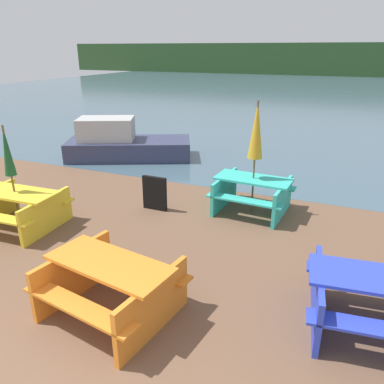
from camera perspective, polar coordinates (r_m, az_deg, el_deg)
water at (r=33.63m, az=19.25°, el=14.28°), size 60.00×50.00×0.00m
far_treeline at (r=53.45m, az=21.41°, el=18.29°), size 80.00×1.60×4.00m
picnic_table_orange at (r=5.09m, az=-12.28°, el=-13.32°), size 1.87×1.63×0.78m
picnic_table_blue at (r=5.22m, az=27.06°, el=-14.40°), size 1.91×1.57×0.77m
picnic_table_yellow at (r=8.04m, az=-25.14°, el=-1.84°), size 1.74×1.46×0.74m
picnic_table_teal at (r=8.07m, az=9.22°, el=0.09°), size 1.66×1.48×0.75m
umbrella_gold at (r=7.71m, az=9.78°, el=9.19°), size 0.31×0.31×2.35m
umbrella_darkgreen at (r=7.73m, az=-26.34°, el=5.45°), size 0.21×0.21×2.02m
boat at (r=12.23m, az=-10.40°, el=7.28°), size 4.13×2.99×1.28m
signboard at (r=8.12m, az=-5.70°, el=-0.19°), size 0.55×0.08×0.75m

